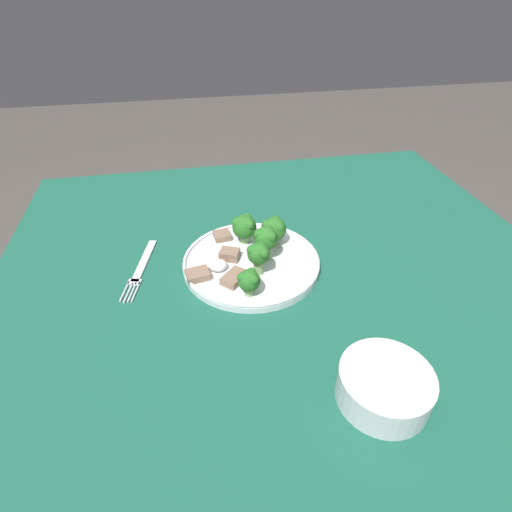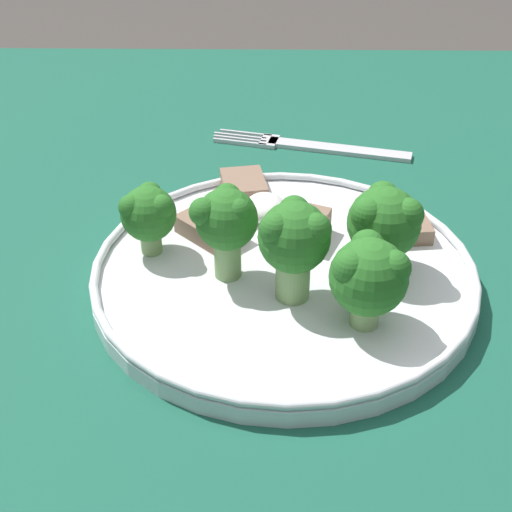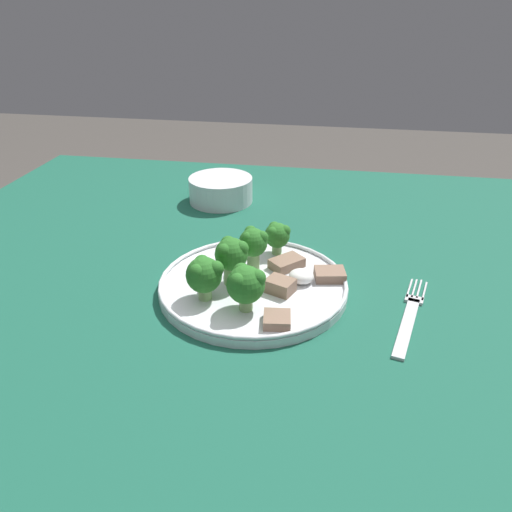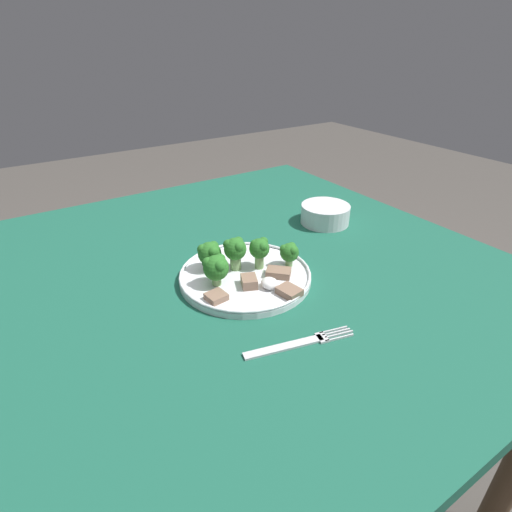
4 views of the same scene
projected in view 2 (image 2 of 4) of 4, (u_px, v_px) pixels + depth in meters
The scene contains 13 objects.
table at pixel (228, 443), 0.51m from camera, with size 1.09×1.03×0.74m.
dinner_plate at pixel (284, 273), 0.49m from camera, with size 0.26×0.26×0.02m.
fork at pixel (313, 146), 0.67m from camera, with size 0.06×0.18×0.00m.
broccoli_floret_near_rim_left at pixel (384, 221), 0.47m from camera, with size 0.05×0.05×0.06m.
broccoli_floret_center_left at pixel (294, 239), 0.44m from camera, with size 0.05×0.05×0.07m.
broccoli_floret_back_left at pixel (221, 221), 0.46m from camera, with size 0.04×0.04×0.06m.
broccoli_floret_front_left at pixel (148, 213), 0.49m from camera, with size 0.04×0.04×0.05m.
broccoli_floret_center_back at pixel (369, 274), 0.42m from camera, with size 0.05×0.05×0.06m.
meat_slice_front_slice at pixel (305, 227), 0.51m from camera, with size 0.04×0.04×0.02m.
meat_slice_middle_slice at pixel (211, 228), 0.52m from camera, with size 0.06×0.06×0.01m.
meat_slice_rear_slice at pixel (405, 228), 0.52m from camera, with size 0.04×0.04×0.01m.
meat_slice_edge_slice at pixel (244, 186), 0.57m from camera, with size 0.05×0.04×0.01m.
sauce_dollop at pixel (265, 208), 0.54m from camera, with size 0.03×0.03×0.02m.
Camera 2 is at (-0.34, -0.02, 1.04)m, focal length 50.00 mm.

